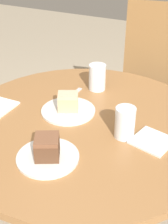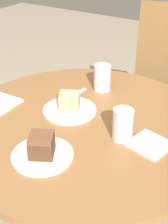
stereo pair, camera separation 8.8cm
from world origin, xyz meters
name	(u,v)px [view 1 (the left image)]	position (x,y,z in m)	size (l,w,h in m)	color
table	(84,150)	(0.00, 0.00, 0.56)	(1.05, 1.05, 0.71)	#9E6B3D
chair	(153,83)	(0.05, 0.87, 0.51)	(0.52, 0.49, 0.99)	olive
plate_near	(68,111)	(-0.09, 0.03, 0.71)	(0.23, 0.23, 0.01)	silver
plate_far	(47,157)	(0.00, -0.27, 0.71)	(0.21, 0.21, 0.01)	silver
cake_slice_near	(68,102)	(-0.09, 0.03, 0.76)	(0.10, 0.09, 0.08)	tan
cake_slice_far	(46,147)	(0.00, -0.27, 0.76)	(0.11, 0.11, 0.08)	brown
glass_lemonade	(97,79)	(-0.07, 0.28, 0.76)	(0.08, 0.08, 0.12)	beige
glass_water	(125,124)	(0.18, -0.03, 0.76)	(0.07, 0.07, 0.12)	silver
fork	(72,96)	(-0.15, 0.16, 0.71)	(0.02, 0.17, 0.00)	silver
napkin_side	(152,141)	(0.29, -0.01, 0.71)	(0.16, 0.16, 0.01)	white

